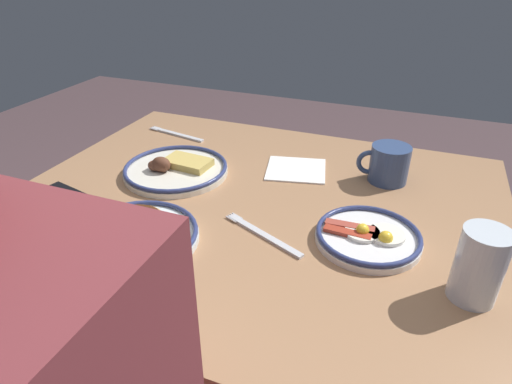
{
  "coord_description": "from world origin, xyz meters",
  "views": [
    {
      "loc": [
        -0.32,
        0.78,
        1.24
      ],
      "look_at": [
        -0.01,
        0.0,
        0.76
      ],
      "focal_mm": 30.46,
      "sensor_mm": 36.0,
      "label": 1
    }
  ],
  "objects_px": {
    "drinking_glass": "(478,269)",
    "paper_napkin": "(296,169)",
    "plate_center_pancakes": "(135,234)",
    "fork_far": "(262,234)",
    "plate_near_main": "(176,169)",
    "plate_far_companion": "(368,236)",
    "fork_near": "(176,134)",
    "coffee_mug": "(388,163)",
    "cell_phone": "(64,197)"
  },
  "relations": [
    {
      "from": "plate_far_companion",
      "to": "cell_phone",
      "type": "bearing_deg",
      "value": 7.26
    },
    {
      "from": "drinking_glass",
      "to": "plate_near_main",
      "type": "bearing_deg",
      "value": -17.2
    },
    {
      "from": "plate_near_main",
      "to": "coffee_mug",
      "type": "height_order",
      "value": "coffee_mug"
    },
    {
      "from": "plate_center_pancakes",
      "to": "paper_napkin",
      "type": "distance_m",
      "value": 0.46
    },
    {
      "from": "fork_near",
      "to": "fork_far",
      "type": "height_order",
      "value": "same"
    },
    {
      "from": "plate_near_main",
      "to": "plate_far_companion",
      "type": "height_order",
      "value": "plate_near_main"
    },
    {
      "from": "plate_center_pancakes",
      "to": "fork_far",
      "type": "bearing_deg",
      "value": -153.96
    },
    {
      "from": "plate_center_pancakes",
      "to": "paper_napkin",
      "type": "height_order",
      "value": "plate_center_pancakes"
    },
    {
      "from": "plate_far_companion",
      "to": "cell_phone",
      "type": "distance_m",
      "value": 0.68
    },
    {
      "from": "coffee_mug",
      "to": "plate_near_main",
      "type": "bearing_deg",
      "value": 17.24
    },
    {
      "from": "drinking_glass",
      "to": "plate_center_pancakes",
      "type": "bearing_deg",
      "value": 6.82
    },
    {
      "from": "plate_center_pancakes",
      "to": "plate_far_companion",
      "type": "relative_size",
      "value": 1.2
    },
    {
      "from": "fork_far",
      "to": "cell_phone",
      "type": "bearing_deg",
      "value": 3.58
    },
    {
      "from": "fork_near",
      "to": "fork_far",
      "type": "relative_size",
      "value": 1.06
    },
    {
      "from": "drinking_glass",
      "to": "fork_far",
      "type": "height_order",
      "value": "drinking_glass"
    },
    {
      "from": "plate_center_pancakes",
      "to": "paper_napkin",
      "type": "relative_size",
      "value": 1.65
    },
    {
      "from": "plate_near_main",
      "to": "fork_far",
      "type": "bearing_deg",
      "value": 149.93
    },
    {
      "from": "plate_near_main",
      "to": "fork_near",
      "type": "xyz_separation_m",
      "value": [
        0.13,
        -0.23,
        -0.01
      ]
    },
    {
      "from": "fork_far",
      "to": "coffee_mug",
      "type": "bearing_deg",
      "value": -121.38
    },
    {
      "from": "plate_center_pancakes",
      "to": "cell_phone",
      "type": "xyz_separation_m",
      "value": [
        0.25,
        -0.08,
        -0.01
      ]
    },
    {
      "from": "coffee_mug",
      "to": "cell_phone",
      "type": "relative_size",
      "value": 0.87
    },
    {
      "from": "plate_far_companion",
      "to": "paper_napkin",
      "type": "bearing_deg",
      "value": -48.26
    },
    {
      "from": "coffee_mug",
      "to": "drinking_glass",
      "type": "xyz_separation_m",
      "value": [
        -0.18,
        0.37,
        0.01
      ]
    },
    {
      "from": "drinking_glass",
      "to": "fork_near",
      "type": "bearing_deg",
      "value": -28.17
    },
    {
      "from": "plate_far_companion",
      "to": "fork_near",
      "type": "bearing_deg",
      "value": -28.45
    },
    {
      "from": "coffee_mug",
      "to": "cell_phone",
      "type": "xyz_separation_m",
      "value": [
        0.68,
        0.36,
        -0.04
      ]
    },
    {
      "from": "coffee_mug",
      "to": "fork_near",
      "type": "xyz_separation_m",
      "value": [
        0.64,
        -0.07,
        -0.04
      ]
    },
    {
      "from": "coffee_mug",
      "to": "paper_napkin",
      "type": "relative_size",
      "value": 0.84
    },
    {
      "from": "drinking_glass",
      "to": "cell_phone",
      "type": "relative_size",
      "value": 0.9
    },
    {
      "from": "plate_near_main",
      "to": "plate_center_pancakes",
      "type": "xyz_separation_m",
      "value": [
        -0.08,
        0.28,
        0.0
      ]
    },
    {
      "from": "plate_center_pancakes",
      "to": "coffee_mug",
      "type": "xyz_separation_m",
      "value": [
        -0.43,
        -0.44,
        0.03
      ]
    },
    {
      "from": "fork_far",
      "to": "plate_far_companion",
      "type": "bearing_deg",
      "value": -164.25
    },
    {
      "from": "plate_center_pancakes",
      "to": "plate_far_companion",
      "type": "distance_m",
      "value": 0.46
    },
    {
      "from": "plate_near_main",
      "to": "drinking_glass",
      "type": "height_order",
      "value": "drinking_glass"
    },
    {
      "from": "plate_far_companion",
      "to": "fork_far",
      "type": "relative_size",
      "value": 1.07
    },
    {
      "from": "cell_phone",
      "to": "plate_near_main",
      "type": "bearing_deg",
      "value": -117.93
    },
    {
      "from": "plate_near_main",
      "to": "plate_center_pancakes",
      "type": "bearing_deg",
      "value": 105.31
    },
    {
      "from": "cell_phone",
      "to": "paper_napkin",
      "type": "xyz_separation_m",
      "value": [
        -0.46,
        -0.34,
        -0.0
      ]
    },
    {
      "from": "coffee_mug",
      "to": "paper_napkin",
      "type": "xyz_separation_m",
      "value": [
        0.22,
        0.03,
        -0.05
      ]
    },
    {
      "from": "plate_far_companion",
      "to": "drinking_glass",
      "type": "height_order",
      "value": "drinking_glass"
    },
    {
      "from": "plate_far_companion",
      "to": "drinking_glass",
      "type": "bearing_deg",
      "value": 152.8
    },
    {
      "from": "plate_center_pancakes",
      "to": "cell_phone",
      "type": "height_order",
      "value": "plate_center_pancakes"
    },
    {
      "from": "coffee_mug",
      "to": "drinking_glass",
      "type": "height_order",
      "value": "drinking_glass"
    },
    {
      "from": "plate_far_companion",
      "to": "cell_phone",
      "type": "relative_size",
      "value": 1.43
    },
    {
      "from": "coffee_mug",
      "to": "paper_napkin",
      "type": "height_order",
      "value": "coffee_mug"
    },
    {
      "from": "plate_near_main",
      "to": "cell_phone",
      "type": "relative_size",
      "value": 1.83
    },
    {
      "from": "drinking_glass",
      "to": "paper_napkin",
      "type": "distance_m",
      "value": 0.53
    },
    {
      "from": "drinking_glass",
      "to": "fork_near",
      "type": "relative_size",
      "value": 0.64
    },
    {
      "from": "paper_napkin",
      "to": "fork_far",
      "type": "relative_size",
      "value": 0.78
    },
    {
      "from": "fork_near",
      "to": "fork_far",
      "type": "xyz_separation_m",
      "value": [
        -0.44,
        0.4,
        0.0
      ]
    }
  ]
}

